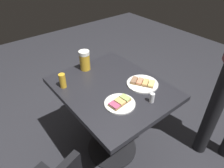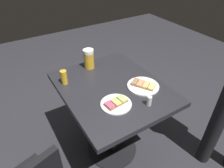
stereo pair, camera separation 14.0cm
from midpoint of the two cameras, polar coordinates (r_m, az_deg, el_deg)
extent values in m
plane|color=#28282D|center=(1.92, -2.19, -17.92)|extent=(6.00, 6.00, 0.00)
cylinder|color=black|center=(1.91, -2.20, -17.79)|extent=(0.44, 0.44, 0.01)
cylinder|color=black|center=(1.65, -2.47, -10.70)|extent=(0.09, 0.09, 0.67)
cube|color=#232328|center=(1.42, -2.82, -1.34)|extent=(0.83, 0.69, 0.04)
cylinder|color=white|center=(1.43, 5.98, -0.03)|extent=(0.23, 0.23, 0.01)
cube|color=#9E7547|center=(1.44, 3.62, 0.83)|extent=(0.07, 0.09, 0.01)
cube|color=#997051|center=(1.44, 3.64, 1.16)|extent=(0.07, 0.08, 0.01)
cube|color=#9E7547|center=(1.43, 5.21, 0.50)|extent=(0.07, 0.09, 0.01)
cube|color=#EA8E66|center=(1.43, 5.23, 0.83)|extent=(0.07, 0.08, 0.01)
cube|color=#9E7547|center=(1.42, 6.81, 0.16)|extent=(0.07, 0.09, 0.01)
cube|color=#E5B266|center=(1.42, 6.84, 0.49)|extent=(0.07, 0.08, 0.01)
cube|color=#9E7547|center=(1.42, 8.43, -0.18)|extent=(0.07, 0.09, 0.01)
cube|color=#EFE07A|center=(1.41, 8.46, 0.15)|extent=(0.07, 0.08, 0.01)
cylinder|color=white|center=(1.26, -0.94, -5.76)|extent=(0.20, 0.20, 0.01)
cube|color=#9E7547|center=(1.23, -2.60, -6.47)|extent=(0.08, 0.05, 0.01)
cube|color=#BC4C70|center=(1.22, -2.62, -6.12)|extent=(0.07, 0.05, 0.01)
cube|color=#9E7547|center=(1.25, -0.95, -5.39)|extent=(0.08, 0.05, 0.01)
cube|color=#E5B266|center=(1.25, -0.95, -5.04)|extent=(0.07, 0.05, 0.01)
cube|color=#9E7547|center=(1.28, 0.64, -4.34)|extent=(0.08, 0.05, 0.01)
cube|color=#ADC66B|center=(1.27, 0.64, -4.00)|extent=(0.07, 0.05, 0.01)
cylinder|color=gold|center=(1.60, -10.31, 6.16)|extent=(0.08, 0.08, 0.13)
cylinder|color=white|center=(1.56, -10.62, 8.69)|extent=(0.08, 0.08, 0.03)
torus|color=silver|center=(1.64, -10.09, 7.28)|extent=(0.08, 0.06, 0.09)
cylinder|color=gold|center=(1.44, -16.74, 0.82)|extent=(0.05, 0.05, 0.11)
cylinder|color=silver|center=(1.27, 8.34, -4.06)|extent=(0.03, 0.03, 0.07)
cylinder|color=black|center=(1.75, 24.90, -7.79)|extent=(0.11, 0.11, 0.88)
camera|label=1|loc=(0.07, -92.86, -2.08)|focal=31.89mm
camera|label=2|loc=(0.07, 87.14, 2.08)|focal=31.89mm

